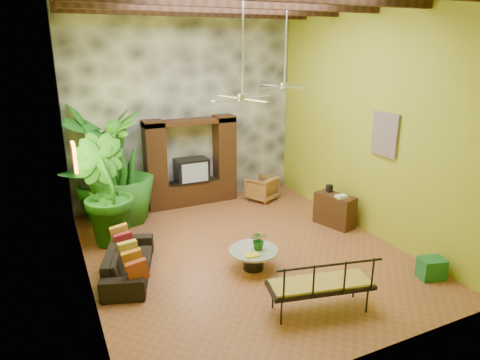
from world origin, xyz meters
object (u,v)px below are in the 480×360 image
ceiling_fan_front (243,85)px  tall_plant_b (104,191)px  iron_bench (323,283)px  green_bin (431,268)px  coffee_table (253,256)px  wicker_armchair (262,188)px  sofa (129,261)px  ceiling_fan_back (285,76)px  side_console (335,210)px  tall_plant_c (121,167)px  entertainment_center (191,168)px  tall_plant_a (91,162)px

ceiling_fan_front → tall_plant_b: bearing=137.4°
iron_bench → green_bin: (2.43, 0.03, -0.34)m
coffee_table → green_bin: size_ratio=2.11×
iron_bench → wicker_armchair: bearing=84.9°
coffee_table → sofa: bearing=160.5°
wicker_armchair → ceiling_fan_back: bearing=54.0°
ceiling_fan_back → side_console: 3.29m
ceiling_fan_back → tall_plant_c: size_ratio=0.70×
ceiling_fan_front → tall_plant_b: (-2.23, 2.05, -2.24)m
green_bin → side_console: bearing=92.6°
tall_plant_c → green_bin: 6.90m
sofa → iron_bench: 3.55m
coffee_table → tall_plant_b: bearing=134.2°
side_console → ceiling_fan_back: bearing=119.5°
sofa → coffee_table: bearing=-91.0°
wicker_armchair → iron_bench: 5.25m
green_bin → ceiling_fan_front: bearing=144.9°
ceiling_fan_front → sofa: size_ratio=0.97×
ceiling_fan_back → coffee_table: ceiling_fan_back is taller
entertainment_center → sofa: 3.91m
entertainment_center → sofa: (-2.30, -3.09, -0.69)m
side_console → wicker_armchair: bearing=91.1°
ceiling_fan_front → entertainment_center: bearing=86.8°
ceiling_fan_front → green_bin: 4.74m
entertainment_center → coffee_table: size_ratio=2.59×
sofa → tall_plant_b: bearing=23.3°
entertainment_center → green_bin: (2.65, -5.54, -0.77)m
entertainment_center → iron_bench: size_ratio=1.37×
sofa → tall_plant_b: size_ratio=0.82×
sofa → wicker_armchair: 4.82m
ceiling_fan_back → green_bin: 4.94m
entertainment_center → tall_plant_b: size_ratio=1.04×
wicker_armchair → tall_plant_b: size_ratio=0.31×
iron_bench → side_console: bearing=62.5°
ceiling_fan_front → sofa: bearing=167.9°
sofa → entertainment_center: bearing=-18.1°
ceiling_fan_front → green_bin: size_ratio=4.22×
entertainment_center → side_console: size_ratio=2.56×
ceiling_fan_back → side_console: ceiling_fan_back is taller
wicker_armchair → tall_plant_a: 4.46m
green_bin → iron_bench: bearing=-179.3°
wicker_armchair → ceiling_fan_front: bearing=28.6°
ceiling_fan_back → tall_plant_b: size_ratio=0.80×
ceiling_fan_front → tall_plant_c: ceiling_fan_front is taller
entertainment_center → tall_plant_a: bearing=179.7°
wicker_armchair → tall_plant_c: tall_plant_c is taller
entertainment_center → iron_bench: bearing=-87.7°
ceiling_fan_front → iron_bench: (0.42, -2.04, -2.87)m
wicker_armchair → tall_plant_b: tall_plant_b is taller
ceiling_fan_front → tall_plant_b: size_ratio=0.80×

